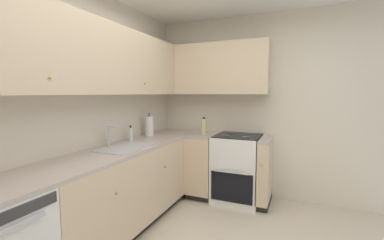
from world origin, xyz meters
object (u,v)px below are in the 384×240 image
(soap_bottle, at_px, (131,134))
(paper_towel_roll, at_px, (149,126))
(oven_range, at_px, (237,168))
(oil_bottle, at_px, (204,126))

(soap_bottle, height_order, paper_towel_roll, paper_towel_roll)
(oven_range, bearing_deg, oil_bottle, 92.18)
(paper_towel_roll, bearing_deg, oil_bottle, -55.37)
(soap_bottle, bearing_deg, oven_range, -53.42)
(paper_towel_roll, distance_m, oil_bottle, 0.78)
(oven_range, distance_m, paper_towel_roll, 1.36)
(oven_range, distance_m, soap_bottle, 1.54)
(paper_towel_roll, xyz_separation_m, oil_bottle, (0.44, -0.64, -0.02))
(oven_range, height_order, oil_bottle, oil_bottle)
(oven_range, relative_size, soap_bottle, 5.65)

